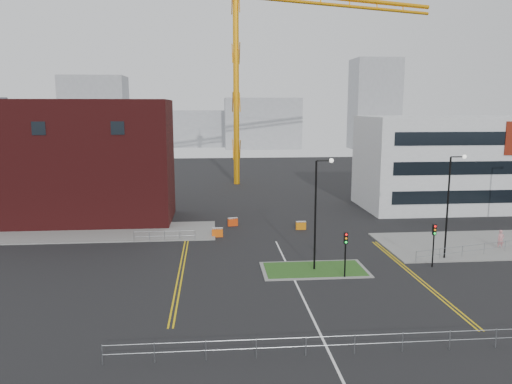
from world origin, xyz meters
The scene contains 28 objects.
ground centered at (0.00, 0.00, 0.00)m, with size 200.00×200.00×0.00m, color black.
pavement_left centered at (-20.00, 22.00, 0.06)m, with size 28.00×8.00×0.12m, color slate.
pavement_right centered at (22.00, 14.00, 0.06)m, with size 24.00×10.00×0.12m, color slate.
island_kerb centered at (2.00, 8.00, 0.04)m, with size 8.60×4.60×0.08m, color slate.
grass_island centered at (2.00, 8.00, 0.06)m, with size 8.00×4.00×0.12m, color #234918.
brick_building centered at (-22.97, 28.00, 6.85)m, with size 24.20×10.07×14.24m.
office_block centered at (26.01, 31.97, 6.00)m, with size 25.00×12.20×12.00m.
tower_crane centered at (3.65, 56.85, 25.12)m, with size 50.67×17.49×36.28m.
streetlamp_island centered at (2.22, 8.00, 5.41)m, with size 1.46×0.36×9.18m.
streetlamp_right_near centered at (14.22, 10.00, 5.41)m, with size 1.46×0.36×9.18m.
traffic_light_island centered at (4.00, 5.98, 2.57)m, with size 0.28×0.33×3.65m.
traffic_light_right centered at (12.00, 7.98, 2.57)m, with size 0.28×0.33×3.65m.
railing_front centered at (0.00, -6.00, 0.78)m, with size 24.05×0.05×1.10m.
railing_left centered at (-11.00, 18.00, 0.74)m, with size 6.05×0.05×1.10m.
railing_right centered at (20.50, 11.50, 0.78)m, with size 19.05×5.05×1.10m.
centre_line centered at (0.00, 2.00, 0.01)m, with size 0.15×30.00×0.01m, color silver.
yellow_left_a centered at (-9.00, 10.00, 0.01)m, with size 0.12×24.00×0.01m, color gold.
yellow_left_b centered at (-8.70, 10.00, 0.01)m, with size 0.12×24.00×0.01m, color gold.
yellow_right_a centered at (9.50, 6.00, 0.01)m, with size 0.12×20.00×0.01m, color gold.
yellow_right_b centered at (9.80, 6.00, 0.01)m, with size 0.12×20.00×0.01m, color gold.
skyline_a centered at (-40.00, 120.00, 11.00)m, with size 18.00×12.00×22.00m, color gray.
skyline_b centered at (10.00, 130.00, 8.00)m, with size 24.00×12.00×16.00m, color gray.
skyline_c centered at (45.00, 125.00, 14.00)m, with size 14.00×12.00×28.00m, color gray.
skyline_d centered at (-8.00, 140.00, 6.00)m, with size 30.00×12.00×12.00m, color gray.
pedestrian centered at (20.68, 12.58, 0.91)m, with size 0.66×0.44×1.82m, color #C68085.
barrier_left centered at (-5.77, 19.35, 0.51)m, with size 1.13×0.38×0.95m.
barrier_mid centered at (-4.00, 24.00, 0.50)m, with size 1.16×0.62×0.93m.
barrier_right centered at (3.33, 21.69, 0.49)m, with size 1.09×0.37×0.91m.
Camera 1 is at (-6.18, -30.55, 13.18)m, focal length 35.00 mm.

